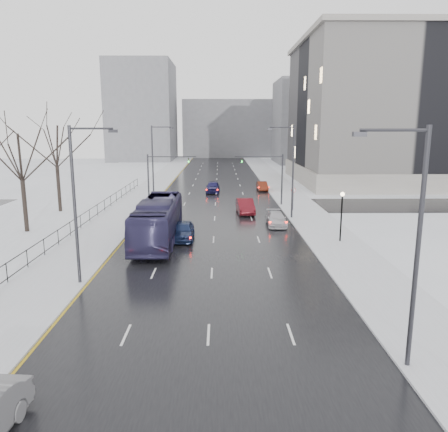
{
  "coord_description": "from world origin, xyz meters",
  "views": [
    {
      "loc": [
        0.56,
        -6.55,
        9.96
      ],
      "look_at": [
        0.91,
        29.45,
        2.5
      ],
      "focal_mm": 35.0,
      "sensor_mm": 36.0,
      "label": 1
    }
  ],
  "objects_px": {
    "streetlight_l_far": "(154,159)",
    "bus": "(158,220)",
    "streetlight_r_near": "(413,238)",
    "sedan_center_far": "(213,187)",
    "lamppost_r_mid": "(342,209)",
    "mast_signal_left": "(157,174)",
    "no_uturn_sign": "(293,192)",
    "sedan_right_near": "(245,206)",
    "mast_signal_right": "(274,173)",
    "tree_park_d": "(27,232)",
    "sedan_right_far": "(276,219)",
    "tree_park_e": "(61,212)",
    "sedan_center_near": "(183,231)",
    "streetlight_l_near": "(78,198)",
    "sedan_right_distant": "(262,186)",
    "streetlight_r_mid": "(291,167)"
  },
  "relations": [
    {
      "from": "streetlight_r_mid",
      "to": "sedan_center_near",
      "type": "relative_size",
      "value": 2.11
    },
    {
      "from": "tree_park_e",
      "to": "lamppost_r_mid",
      "type": "xyz_separation_m",
      "value": [
        29.2,
        -14.0,
        2.94
      ]
    },
    {
      "from": "tree_park_d",
      "to": "tree_park_e",
      "type": "relative_size",
      "value": 0.93
    },
    {
      "from": "tree_park_d",
      "to": "streetlight_r_mid",
      "type": "height_order",
      "value": "streetlight_r_mid"
    },
    {
      "from": "streetlight_r_mid",
      "to": "mast_signal_right",
      "type": "height_order",
      "value": "streetlight_r_mid"
    },
    {
      "from": "mast_signal_left",
      "to": "streetlight_l_near",
      "type": "bearing_deg",
      "value": -91.72
    },
    {
      "from": "sedan_center_far",
      "to": "mast_signal_right",
      "type": "bearing_deg",
      "value": -53.0
    },
    {
      "from": "sedan_center_near",
      "to": "sedan_center_far",
      "type": "xyz_separation_m",
      "value": [
        2.21,
        28.03,
        0.04
      ]
    },
    {
      "from": "streetlight_r_mid",
      "to": "streetlight_l_near",
      "type": "distance_m",
      "value": 25.82
    },
    {
      "from": "sedan_right_near",
      "to": "sedan_right_distant",
      "type": "bearing_deg",
      "value": 75.14
    },
    {
      "from": "streetlight_r_near",
      "to": "sedan_center_far",
      "type": "xyz_separation_m",
      "value": [
        -8.67,
        49.07,
        -4.73
      ]
    },
    {
      "from": "mast_signal_left",
      "to": "no_uturn_sign",
      "type": "distance_m",
      "value": 17.1
    },
    {
      "from": "mast_signal_left",
      "to": "sedan_right_far",
      "type": "relative_size",
      "value": 1.4
    },
    {
      "from": "sedan_right_near",
      "to": "mast_signal_left",
      "type": "bearing_deg",
      "value": 151.19
    },
    {
      "from": "streetlight_r_near",
      "to": "sedan_center_far",
      "type": "distance_m",
      "value": 50.06
    },
    {
      "from": "streetlight_l_far",
      "to": "mast_signal_left",
      "type": "relative_size",
      "value": 1.54
    },
    {
      "from": "mast_signal_right",
      "to": "sedan_right_far",
      "type": "distance_m",
      "value": 11.95
    },
    {
      "from": "tree_park_d",
      "to": "mast_signal_left",
      "type": "height_order",
      "value": "mast_signal_left"
    },
    {
      "from": "streetlight_r_near",
      "to": "mast_signal_left",
      "type": "height_order",
      "value": "streetlight_r_near"
    },
    {
      "from": "sedan_center_near",
      "to": "sedan_right_far",
      "type": "xyz_separation_m",
      "value": [
        8.98,
        5.55,
        -0.13
      ]
    },
    {
      "from": "streetlight_r_near",
      "to": "no_uturn_sign",
      "type": "distance_m",
      "value": 34.18
    },
    {
      "from": "sedan_right_near",
      "to": "bus",
      "type": "bearing_deg",
      "value": -127.28
    },
    {
      "from": "mast_signal_right",
      "to": "lamppost_r_mid",
      "type": "bearing_deg",
      "value": -78.46
    },
    {
      "from": "sedan_right_near",
      "to": "mast_signal_right",
      "type": "bearing_deg",
      "value": 49.98
    },
    {
      "from": "streetlight_l_far",
      "to": "bus",
      "type": "relative_size",
      "value": 0.75
    },
    {
      "from": "streetlight_l_far",
      "to": "mast_signal_left",
      "type": "xyz_separation_m",
      "value": [
        0.84,
        -4.0,
        -1.51
      ]
    },
    {
      "from": "sedan_right_near",
      "to": "sedan_center_far",
      "type": "xyz_separation_m",
      "value": [
        -4.0,
        16.22,
        -0.0
      ]
    },
    {
      "from": "sedan_right_far",
      "to": "sedan_right_distant",
      "type": "bearing_deg",
      "value": 88.64
    },
    {
      "from": "tree_park_d",
      "to": "lamppost_r_mid",
      "type": "relative_size",
      "value": 2.92
    },
    {
      "from": "lamppost_r_mid",
      "to": "sedan_center_near",
      "type": "distance_m",
      "value": 13.91
    },
    {
      "from": "bus",
      "to": "tree_park_e",
      "type": "bearing_deg",
      "value": 134.34
    },
    {
      "from": "streetlight_r_near",
      "to": "mast_signal_right",
      "type": "relative_size",
      "value": 1.54
    },
    {
      "from": "sedan_right_near",
      "to": "no_uturn_sign",
      "type": "bearing_deg",
      "value": 8.0
    },
    {
      "from": "tree_park_e",
      "to": "sedan_center_far",
      "type": "distance_m",
      "value": 23.27
    },
    {
      "from": "no_uturn_sign",
      "to": "mast_signal_right",
      "type": "bearing_deg",
      "value": 115.11
    },
    {
      "from": "lamppost_r_mid",
      "to": "mast_signal_left",
      "type": "xyz_separation_m",
      "value": [
        -18.33,
        18.0,
        1.16
      ]
    },
    {
      "from": "sedan_center_near",
      "to": "sedan_right_near",
      "type": "height_order",
      "value": "sedan_right_near"
    },
    {
      "from": "mast_signal_left",
      "to": "sedan_right_distant",
      "type": "relative_size",
      "value": 1.56
    },
    {
      "from": "streetlight_l_near",
      "to": "sedan_center_far",
      "type": "relative_size",
      "value": 2.02
    },
    {
      "from": "mast_signal_left",
      "to": "no_uturn_sign",
      "type": "height_order",
      "value": "mast_signal_left"
    },
    {
      "from": "bus",
      "to": "sedan_right_distant",
      "type": "height_order",
      "value": "bus"
    },
    {
      "from": "tree_park_e",
      "to": "lamppost_r_mid",
      "type": "distance_m",
      "value": 32.52
    },
    {
      "from": "tree_park_d",
      "to": "streetlight_l_far",
      "type": "bearing_deg",
      "value": 61.85
    },
    {
      "from": "lamppost_r_mid",
      "to": "sedan_right_far",
      "type": "distance_m",
      "value": 8.42
    },
    {
      "from": "bus",
      "to": "sedan_center_far",
      "type": "height_order",
      "value": "bus"
    },
    {
      "from": "streetlight_r_near",
      "to": "sedan_right_near",
      "type": "xyz_separation_m",
      "value": [
        -4.67,
        32.85,
        -4.73
      ]
    },
    {
      "from": "tree_park_d",
      "to": "sedan_right_far",
      "type": "distance_m",
      "value": 24.22
    },
    {
      "from": "lamppost_r_mid",
      "to": "sedan_center_far",
      "type": "distance_m",
      "value": 31.33
    },
    {
      "from": "sedan_center_near",
      "to": "streetlight_l_far",
      "type": "bearing_deg",
      "value": 104.36
    },
    {
      "from": "no_uturn_sign",
      "to": "tree_park_e",
      "type": "bearing_deg",
      "value": 180.0
    }
  ]
}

